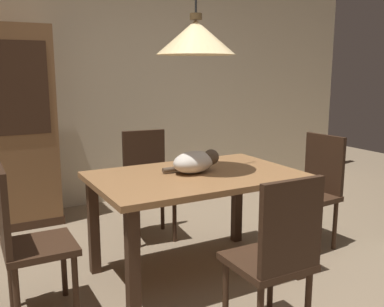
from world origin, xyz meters
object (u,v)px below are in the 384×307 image
Objects in this scene: dining_table at (196,188)px; cat_sleeping at (195,162)px; chair_near_front at (277,253)px; pendant_lamp at (196,37)px; chair_right_side at (315,186)px; chair_left_side at (25,236)px; chair_far_back at (148,179)px.

dining_table is 0.18m from cat_sleeping.
dining_table is at bearing -116.85° from cat_sleeping.
pendant_lamp is (0.00, 0.88, 1.15)m from chair_near_front.
pendant_lamp is (-1.13, -0.01, 1.15)m from chair_right_side.
chair_left_side is at bearing 179.97° from dining_table.
chair_left_side and chair_far_back have the same top height.
chair_far_back is (-1.12, 0.87, 0.00)m from chair_right_side.
chair_left_side is at bearing -179.85° from chair_right_side.
pendant_lamp is at bearing -90.54° from chair_far_back.
chair_near_front is 1.00× the size of chair_right_side.
cat_sleeping is (1.15, 0.04, 0.32)m from chair_left_side.
dining_table is at bearing -90.00° from pendant_lamp.
dining_table is 0.89m from chair_far_back.
chair_left_side is at bearing 179.97° from pendant_lamp.
chair_far_back is at bearing 37.66° from chair_left_side.
chair_left_side is 2.26m from chair_right_side.
cat_sleeping is at bearing 63.15° from pendant_lamp.
chair_right_side is 2.30× the size of cat_sleeping.
chair_right_side is (2.26, 0.01, 0.00)m from chair_left_side.
chair_far_back is at bearing 89.46° from dining_table.
cat_sleeping is at bearing 1.79° from chair_left_side.
chair_left_side is 1.00× the size of chair_far_back.
cat_sleeping is at bearing -89.30° from chair_far_back.
pendant_lamp reaches higher than dining_table.
chair_near_front and chair_left_side have the same top height.
dining_table is 3.47× the size of cat_sleeping.
chair_far_back is (1.14, 0.88, 0.00)m from chair_left_side.
cat_sleeping is (0.02, 0.91, 0.32)m from chair_near_front.
chair_near_front reaches higher than dining_table.
chair_far_back is 2.30× the size of cat_sleeping.
chair_near_front is at bearing -90.04° from dining_table.
pendant_lamp reaches higher than chair_far_back.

